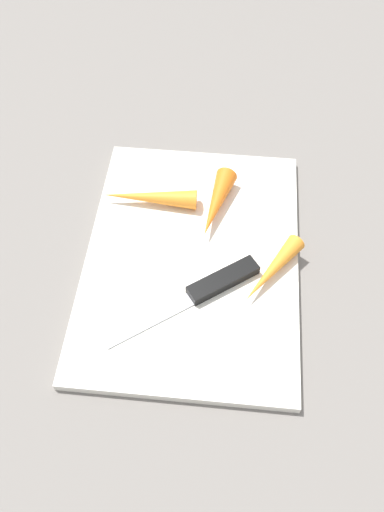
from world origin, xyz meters
TOP-DOWN VIEW (x-y plane):
  - ground_plane at (0.00, 0.00)m, footprint 1.40×1.40m
  - cutting_board at (0.00, 0.00)m, footprint 0.36×0.26m
  - knife at (-0.04, -0.03)m, footprint 0.13×0.17m
  - carrot_shortest at (0.07, -0.02)m, footprint 0.11×0.05m
  - carrot_medium at (-0.02, -0.10)m, footprint 0.10×0.08m
  - carrot_longest at (0.08, 0.06)m, footprint 0.03×0.12m

SIDE VIEW (x-z plane):
  - ground_plane at x=0.00m, z-range 0.00..0.00m
  - cutting_board at x=0.00m, z-range 0.00..0.01m
  - knife at x=-0.04m, z-range 0.01..0.02m
  - carrot_medium at x=-0.02m, z-range 0.01..0.03m
  - carrot_longest at x=0.08m, z-range 0.01..0.04m
  - carrot_shortest at x=0.07m, z-range 0.01..0.04m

